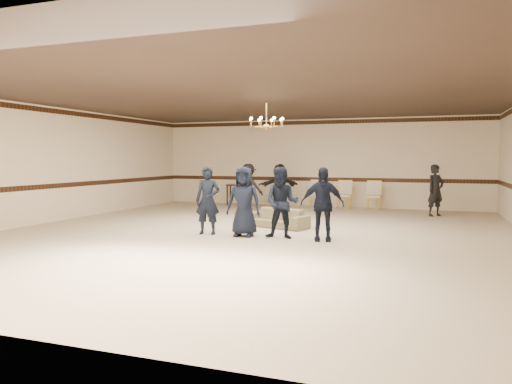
# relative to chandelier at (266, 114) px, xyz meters

# --- Properties ---
(room) EXTENTS (12.01, 14.01, 3.21)m
(room) POSITION_rel_chandelier_xyz_m (0.00, -1.00, -1.28)
(room) COLOR beige
(room) RESTS_ON ground
(chair_rail) EXTENTS (12.00, 0.02, 0.14)m
(chair_rail) POSITION_rel_chandelier_xyz_m (0.00, 5.99, -1.88)
(chair_rail) COLOR #361C10
(chair_rail) RESTS_ON wall_back
(crown_molding) EXTENTS (12.00, 0.02, 0.14)m
(crown_molding) POSITION_rel_chandelier_xyz_m (0.00, 5.99, 0.21)
(crown_molding) COLOR #361C10
(crown_molding) RESTS_ON wall_back
(chandelier) EXTENTS (0.94, 0.94, 0.89)m
(chandelier) POSITION_rel_chandelier_xyz_m (0.00, 0.00, 0.00)
(chandelier) COLOR #B07D38
(chandelier) RESTS_ON ceiling
(boy_a) EXTENTS (0.63, 0.46, 1.58)m
(boy_a) POSITION_rel_chandelier_xyz_m (-0.97, -1.39, -2.08)
(boy_a) COLOR black
(boy_a) RESTS_ON floor
(boy_b) EXTENTS (0.81, 0.57, 1.58)m
(boy_b) POSITION_rel_chandelier_xyz_m (-0.07, -1.39, -2.08)
(boy_b) COLOR black
(boy_b) RESTS_ON floor
(boy_c) EXTENTS (0.80, 0.64, 1.58)m
(boy_c) POSITION_rel_chandelier_xyz_m (0.83, -1.39, -2.08)
(boy_c) COLOR black
(boy_c) RESTS_ON floor
(boy_d) EXTENTS (0.99, 0.58, 1.58)m
(boy_d) POSITION_rel_chandelier_xyz_m (1.73, -1.39, -2.08)
(boy_d) COLOR black
(boy_d) RESTS_ON floor
(settee) EXTENTS (1.77, 1.15, 0.48)m
(settee) POSITION_rel_chandelier_xyz_m (0.22, 0.22, -2.63)
(settee) COLOR #807555
(settee) RESTS_ON floor
(adult_left) EXTENTS (1.03, 0.60, 1.58)m
(adult_left) POSITION_rel_chandelier_xyz_m (-1.94, 3.87, -2.08)
(adult_left) COLOR black
(adult_left) RESTS_ON floor
(adult_mid) EXTENTS (1.46, 1.25, 1.58)m
(adult_mid) POSITION_rel_chandelier_xyz_m (-1.04, 4.57, -2.08)
(adult_mid) COLOR black
(adult_mid) RESTS_ON floor
(adult_right) EXTENTS (0.68, 0.67, 1.58)m
(adult_right) POSITION_rel_chandelier_xyz_m (4.06, 4.17, -2.08)
(adult_right) COLOR black
(adult_right) RESTS_ON floor
(banquet_chair_left) EXTENTS (0.48, 0.48, 0.98)m
(banquet_chair_left) POSITION_rel_chandelier_xyz_m (0.10, 5.24, -2.38)
(banquet_chair_left) COLOR beige
(banquet_chair_left) RESTS_ON floor
(banquet_chair_mid) EXTENTS (0.50, 0.50, 0.98)m
(banquet_chair_mid) POSITION_rel_chandelier_xyz_m (1.10, 5.24, -2.38)
(banquet_chair_mid) COLOR beige
(banquet_chair_mid) RESTS_ON floor
(banquet_chair_right) EXTENTS (0.49, 0.49, 0.98)m
(banquet_chair_right) POSITION_rel_chandelier_xyz_m (2.10, 5.24, -2.38)
(banquet_chair_right) COLOR beige
(banquet_chair_right) RESTS_ON floor
(console_table) EXTENTS (0.96, 0.48, 0.78)m
(console_table) POSITION_rel_chandelier_xyz_m (-2.90, 5.44, -2.48)
(console_table) COLOR black
(console_table) RESTS_ON floor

